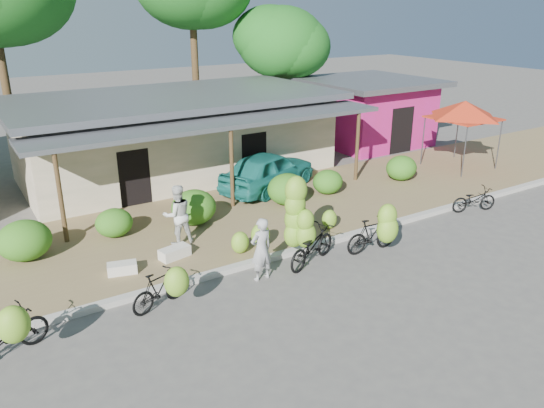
% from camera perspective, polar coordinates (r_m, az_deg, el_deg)
% --- Properties ---
extents(ground, '(100.00, 100.00, 0.00)m').
position_cam_1_polar(ground, '(14.04, 7.79, -8.12)').
color(ground, '#514E4C').
rests_on(ground, ground).
extents(sidewalk, '(60.00, 6.00, 0.12)m').
position_cam_1_polar(sidewalk, '(17.74, -2.54, -1.44)').
color(sidewalk, olive).
rests_on(sidewalk, ground).
extents(curb, '(60.00, 0.25, 0.15)m').
position_cam_1_polar(curb, '(15.41, 3.05, -4.92)').
color(curb, '#A8A399').
rests_on(curb, ground).
extents(shop_main, '(13.00, 8.50, 3.35)m').
position_cam_1_polar(shop_main, '(22.37, -10.26, 7.37)').
color(shop_main, beige).
rests_on(shop_main, ground).
extents(shop_pink, '(6.00, 6.00, 3.25)m').
position_cam_1_polar(shop_pink, '(27.99, 10.23, 9.88)').
color(shop_pink, '#B31B5E').
rests_on(shop_pink, ground).
extents(tree_near_right, '(4.71, 4.56, 6.78)m').
position_cam_1_polar(tree_near_right, '(28.51, 0.56, 17.20)').
color(tree_near_right, '#4B381E').
rests_on(tree_near_right, ground).
extents(hedge_0, '(1.44, 1.30, 1.13)m').
position_cam_1_polar(hedge_0, '(16.00, -25.09, -3.57)').
color(hedge_0, '#216316').
rests_on(hedge_0, sidewalk).
extents(hedge_1, '(1.12, 1.01, 0.87)m').
position_cam_1_polar(hedge_1, '(16.68, -16.63, -1.95)').
color(hedge_1, '#216316').
rests_on(hedge_1, sidewalk).
extents(hedge_2, '(1.45, 1.30, 1.13)m').
position_cam_1_polar(hedge_2, '(17.02, -8.41, -0.35)').
color(hedge_2, '#216316').
rests_on(hedge_2, sidewalk).
extents(hedge_3, '(1.41, 1.27, 1.10)m').
position_cam_1_polar(hedge_3, '(18.57, 1.62, 1.61)').
color(hedge_3, '#216316').
rests_on(hedge_3, sidewalk).
extents(hedge_4, '(1.15, 1.04, 0.90)m').
position_cam_1_polar(hedge_4, '(19.78, 6.01, 2.38)').
color(hedge_4, '#216316').
rests_on(hedge_4, sidewalk).
extents(hedge_5, '(1.27, 1.14, 0.99)m').
position_cam_1_polar(hedge_5, '(21.85, 13.74, 3.79)').
color(hedge_5, '#216316').
rests_on(hedge_5, sidewalk).
extents(red_canopy, '(3.50, 3.50, 2.86)m').
position_cam_1_polar(red_canopy, '(23.99, 20.01, 9.53)').
color(red_canopy, '#59595E').
rests_on(red_canopy, sidewalk).
extents(bike_far_left, '(2.01, 1.50, 1.44)m').
position_cam_1_polar(bike_far_left, '(12.02, -26.88, -12.44)').
color(bike_far_left, black).
rests_on(bike_far_left, ground).
extents(bike_left, '(1.63, 1.32, 1.26)m').
position_cam_1_polar(bike_left, '(12.67, -11.61, -8.78)').
color(bike_left, black).
rests_on(bike_left, ground).
extents(bike_center, '(2.11, 1.51, 2.43)m').
position_cam_1_polar(bike_center, '(14.53, 3.55, -2.94)').
color(bike_center, black).
rests_on(bike_center, ground).
extents(bike_right, '(1.73, 1.23, 1.66)m').
position_cam_1_polar(bike_right, '(15.28, 11.25, -2.88)').
color(bike_right, black).
rests_on(bike_right, ground).
extents(bike_far_right, '(1.74, 1.05, 0.86)m').
position_cam_1_polar(bike_far_right, '(19.55, 20.90, 0.46)').
color(bike_far_right, black).
rests_on(bike_far_right, ground).
extents(loose_banana_a, '(0.52, 0.44, 0.65)m').
position_cam_1_polar(loose_banana_a, '(14.98, -3.47, -4.15)').
color(loose_banana_a, '#90BF2F').
rests_on(loose_banana_a, sidewalk).
extents(loose_banana_b, '(0.57, 0.49, 0.71)m').
position_cam_1_polar(loose_banana_b, '(15.34, -1.25, -3.36)').
color(loose_banana_b, '#90BF2F').
rests_on(loose_banana_b, sidewalk).
extents(loose_banana_c, '(0.49, 0.42, 0.62)m').
position_cam_1_polar(loose_banana_c, '(16.68, 6.19, -1.64)').
color(loose_banana_c, '#90BF2F').
rests_on(loose_banana_c, sidewalk).
extents(sack_near, '(0.91, 0.57, 0.30)m').
position_cam_1_polar(sack_near, '(15.01, -10.43, -5.16)').
color(sack_near, beige).
rests_on(sack_near, sidewalk).
extents(sack_far, '(0.82, 0.56, 0.28)m').
position_cam_1_polar(sack_far, '(14.49, -15.81, -6.66)').
color(sack_far, beige).
rests_on(sack_far, sidewalk).
extents(vendor, '(0.65, 0.45, 1.71)m').
position_cam_1_polar(vendor, '(13.59, -1.17, -4.89)').
color(vendor, '#979797').
rests_on(vendor, ground).
extents(bystander, '(0.92, 0.74, 1.80)m').
position_cam_1_polar(bystander, '(15.58, -10.12, -1.14)').
color(bystander, silver).
rests_on(bystander, sidewalk).
extents(teal_van, '(4.67, 3.22, 1.48)m').
position_cam_1_polar(teal_van, '(20.06, -0.44, 3.63)').
color(teal_van, '#186F67').
rests_on(teal_van, sidewalk).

